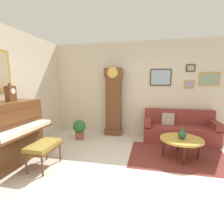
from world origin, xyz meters
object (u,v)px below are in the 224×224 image
object	(u,v)px
grandfather_clock	(114,104)
green_jug	(182,135)
mantel_clock	(11,93)
couch	(179,129)
coffee_table	(181,140)
piano	(7,134)
potted_plant	(79,128)
piano_bench	(44,147)

from	to	relation	value
grandfather_clock	green_jug	world-z (taller)	grandfather_clock
green_jug	mantel_clock	bearing A→B (deg)	-166.36
couch	coffee_table	distance (m)	1.20
piano	couch	xyz separation A→B (m)	(3.51, 2.22, -0.31)
piano	potted_plant	size ratio (longest dim) A/B	2.57
coffee_table	grandfather_clock	bearing A→B (deg)	142.95
piano	potted_plant	bearing A→B (deg)	65.48
grandfather_clock	mantel_clock	bearing A→B (deg)	-126.83
potted_plant	mantel_clock	bearing A→B (deg)	-117.12
coffee_table	potted_plant	bearing A→B (deg)	165.73
mantel_clock	green_jug	world-z (taller)	mantel_clock
grandfather_clock	coffee_table	bearing A→B (deg)	-37.05
coffee_table	green_jug	distance (m)	0.12
mantel_clock	green_jug	bearing A→B (deg)	13.64
piano_bench	coffee_table	bearing A→B (deg)	20.94
green_jug	potted_plant	bearing A→B (deg)	165.32
piano_bench	mantel_clock	distance (m)	1.27
grandfather_clock	coffee_table	world-z (taller)	grandfather_clock
piano	potted_plant	world-z (taller)	piano
couch	piano_bench	bearing A→B (deg)	-141.53
couch	mantel_clock	bearing A→B (deg)	-150.03
green_jug	potted_plant	world-z (taller)	green_jug
mantel_clock	piano_bench	bearing A→B (deg)	-11.99
piano	grandfather_clock	distance (m)	2.88
mantel_clock	potted_plant	bearing A→B (deg)	62.88
piano	coffee_table	xyz separation A→B (m)	(3.38, 1.03, -0.22)
piano_bench	green_jug	xyz separation A→B (m)	(2.62, 0.98, 0.11)
couch	piano	bearing A→B (deg)	-147.77
green_jug	coffee_table	bearing A→B (deg)	95.36
piano_bench	grandfather_clock	size ratio (longest dim) A/B	0.34
grandfather_clock	piano_bench	bearing A→B (deg)	-110.32
piano	coffee_table	distance (m)	3.54
green_jug	grandfather_clock	bearing A→B (deg)	142.56
potted_plant	coffee_table	bearing A→B (deg)	-14.27
coffee_table	green_jug	size ratio (longest dim) A/B	3.67
piano_bench	couch	distance (m)	3.52
piano_bench	couch	bearing A→B (deg)	38.47
couch	grandfather_clock	bearing A→B (deg)	175.72
grandfather_clock	green_jug	xyz separation A→B (m)	(1.76, -1.35, -0.45)
coffee_table	couch	bearing A→B (deg)	83.56
mantel_clock	potted_plant	size ratio (longest dim) A/B	0.68
piano_bench	potted_plant	bearing A→B (deg)	89.66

